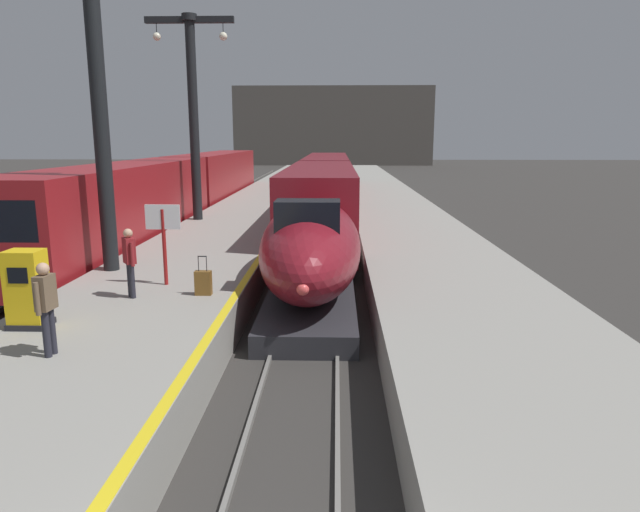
# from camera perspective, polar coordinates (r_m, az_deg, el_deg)

# --- Properties ---
(platform_left) EXTENTS (4.80, 110.00, 1.05)m
(platform_left) POSITION_cam_1_polar(r_m,az_deg,el_deg) (28.67, -7.92, 2.94)
(platform_left) COLOR gray
(platform_left) RESTS_ON ground
(platform_right) EXTENTS (4.80, 110.00, 1.05)m
(platform_right) POSITION_cam_1_polar(r_m,az_deg,el_deg) (28.46, 8.40, 2.86)
(platform_right) COLOR gray
(platform_right) RESTS_ON ground
(platform_left_safety_stripe) EXTENTS (0.20, 107.80, 0.01)m
(platform_left_safety_stripe) POSITION_cam_1_polar(r_m,az_deg,el_deg) (28.30, -3.38, 4.00)
(platform_left_safety_stripe) COLOR yellow
(platform_left_safety_stripe) RESTS_ON platform_left
(rail_main_left) EXTENTS (0.08, 110.00, 0.12)m
(rail_main_left) POSITION_cam_1_polar(r_m,az_deg,el_deg) (31.09, -1.05, 2.87)
(rail_main_left) COLOR slate
(rail_main_left) RESTS_ON ground
(rail_main_right) EXTENTS (0.08, 110.00, 0.12)m
(rail_main_right) POSITION_cam_1_polar(r_m,az_deg,el_deg) (31.06, 1.72, 2.85)
(rail_main_right) COLOR slate
(rail_main_right) RESTS_ON ground
(rail_secondary_left) EXTENTS (0.08, 110.00, 0.12)m
(rail_secondary_left) POSITION_cam_1_polar(r_m,az_deg,el_deg) (32.49, -15.48, 2.83)
(rail_secondary_left) COLOR slate
(rail_secondary_left) RESTS_ON ground
(rail_secondary_right) EXTENTS (0.08, 110.00, 0.12)m
(rail_secondary_right) POSITION_cam_1_polar(r_m,az_deg,el_deg) (32.09, -12.92, 2.85)
(rail_secondary_right) COLOR slate
(rail_secondary_right) RESTS_ON ground
(highspeed_train_main) EXTENTS (2.92, 39.28, 3.60)m
(highspeed_train_main) POSITION_cam_1_polar(r_m,az_deg,el_deg) (30.98, 0.35, 6.30)
(highspeed_train_main) COLOR maroon
(highspeed_train_main) RESTS_ON ground
(regional_train_adjacent) EXTENTS (2.85, 36.60, 3.80)m
(regional_train_adjacent) POSITION_cam_1_polar(r_m,az_deg,el_deg) (33.64, -13.62, 6.76)
(regional_train_adjacent) COLOR maroon
(regional_train_adjacent) RESTS_ON ground
(station_column_mid) EXTENTS (4.00, 0.68, 9.16)m
(station_column_mid) POSITION_cam_1_polar(r_m,az_deg,el_deg) (17.51, -21.45, 16.57)
(station_column_mid) COLOR black
(station_column_mid) RESTS_ON platform_left
(station_column_far) EXTENTS (4.00, 0.68, 9.22)m
(station_column_far) POSITION_cam_1_polar(r_m,az_deg,el_deg) (27.61, -12.63, 15.08)
(station_column_far) COLOR black
(station_column_far) RESTS_ON platform_left
(passenger_near_edge) EXTENTS (0.40, 0.48, 1.69)m
(passenger_near_edge) POSITION_cam_1_polar(r_m,az_deg,el_deg) (14.38, -18.55, -0.14)
(passenger_near_edge) COLOR #23232D
(passenger_near_edge) RESTS_ON platform_left
(passenger_mid_platform) EXTENTS (0.25, 0.57, 1.69)m
(passenger_mid_platform) POSITION_cam_1_polar(r_m,az_deg,el_deg) (11.07, -25.76, -4.15)
(passenger_mid_platform) COLOR #23232D
(passenger_mid_platform) RESTS_ON platform_left
(rolling_suitcase) EXTENTS (0.40, 0.22, 0.98)m
(rolling_suitcase) POSITION_cam_1_polar(r_m,az_deg,el_deg) (14.31, -11.62, -2.65)
(rolling_suitcase) COLOR brown
(rolling_suitcase) RESTS_ON platform_left
(ticket_machine_yellow) EXTENTS (0.76, 0.62, 1.60)m
(ticket_machine_yellow) POSITION_cam_1_polar(r_m,az_deg,el_deg) (12.98, -27.27, -3.22)
(ticket_machine_yellow) COLOR yellow
(ticket_machine_yellow) RESTS_ON platform_left
(departure_info_board) EXTENTS (0.90, 0.10, 2.12)m
(departure_info_board) POSITION_cam_1_polar(r_m,az_deg,el_deg) (15.31, -15.43, 2.70)
(departure_info_board) COLOR maroon
(departure_info_board) RESTS_ON platform_left
(terminus_back_wall) EXTENTS (36.00, 2.00, 14.00)m
(terminus_back_wall) POSITION_cam_1_polar(r_m,az_deg,el_deg) (105.21, 1.31, 12.89)
(terminus_back_wall) COLOR #4C4742
(terminus_back_wall) RESTS_ON ground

